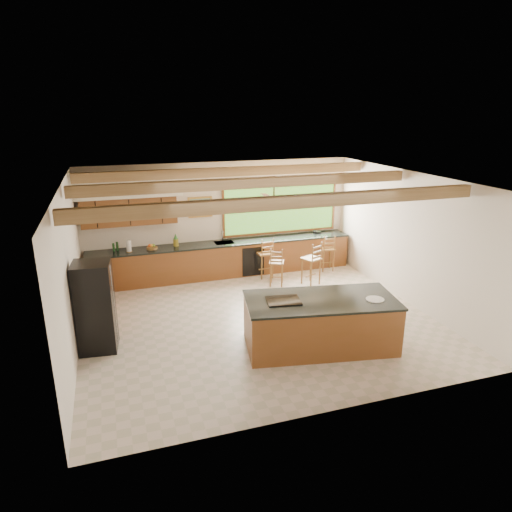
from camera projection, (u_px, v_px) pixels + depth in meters
name	position (u px, v px, depth m)	size (l,w,h in m)	color
ground	(259.00, 320.00, 9.73)	(7.20, 7.20, 0.00)	beige
room_shell	(241.00, 213.00, 9.59)	(7.27, 6.54, 3.02)	beige
counter_run	(197.00, 267.00, 11.63)	(7.12, 3.10, 1.25)	brown
island	(320.00, 323.00, 8.53)	(2.96, 1.77, 0.99)	brown
refrigerator	(95.00, 307.00, 8.33)	(0.73, 0.71, 1.70)	black
bar_stool_a	(277.00, 263.00, 11.46)	(0.48, 0.48, 1.01)	brown
bar_stool_b	(266.00, 254.00, 11.98)	(0.42, 0.42, 1.10)	brown
bar_stool_c	(312.00, 260.00, 11.48)	(0.53, 0.53, 1.13)	brown
bar_stool_d	(328.00, 250.00, 12.53)	(0.42, 0.42, 1.02)	brown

